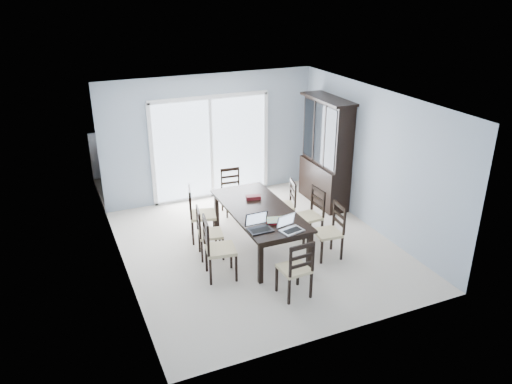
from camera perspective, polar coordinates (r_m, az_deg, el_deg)
floor at (r=8.74m, az=0.36°, el=-6.37°), size 5.00×5.00×0.00m
ceiling at (r=7.79m, az=0.41°, el=10.51°), size 5.00×5.00×0.00m
back_wall at (r=10.38m, az=-5.24°, el=6.24°), size 4.50×0.02×2.60m
wall_left at (r=7.61m, az=-15.29°, el=-0.96°), size 0.02×5.00×2.60m
wall_right at (r=9.26m, az=13.25°, el=3.59°), size 0.02×5.00×2.60m
balcony at (r=11.73m, az=-6.57°, el=1.21°), size 4.50×2.00×0.10m
railing at (r=12.43m, az=-8.08°, el=5.36°), size 4.50×0.06×1.10m
dining_table at (r=8.42m, az=0.37°, el=-2.38°), size 1.00×2.20×0.75m
china_hutch at (r=10.18m, az=7.99°, el=4.42°), size 0.50×1.38×2.20m
sliding_door at (r=10.42m, az=-5.16°, el=5.09°), size 2.52×0.05×2.18m
chair_left_near at (r=7.65m, az=-4.84°, el=-5.72°), size 0.52×0.51×1.17m
chair_left_mid at (r=8.26m, az=-5.86°, el=-4.06°), size 0.46×0.45×1.03m
chair_left_far at (r=8.79m, az=-6.76°, el=-1.82°), size 0.54×0.53×1.17m
chair_right_near at (r=8.33m, az=8.79°, el=-3.75°), size 0.45×0.44×1.08m
chair_right_mid at (r=8.83m, az=6.48°, el=-1.93°), size 0.45×0.44×1.10m
chair_right_far at (r=9.26m, az=3.62°, el=-0.82°), size 0.48×0.47×1.03m
chair_end_near at (r=7.20m, az=4.79°, el=-8.18°), size 0.43×0.44×1.08m
chair_end_far at (r=9.84m, az=-2.82°, el=0.69°), size 0.42×0.43×1.03m
laptop_dark at (r=7.65m, az=0.49°, el=-4.02°), size 0.37×0.26×0.25m
laptop_silver at (r=7.65m, az=4.11°, el=-4.09°), size 0.39×0.31×0.24m
book_stack at (r=7.92m, az=2.18°, el=-3.32°), size 0.34×0.29×0.05m
cell_phone at (r=7.64m, az=4.39°, el=-4.60°), size 0.11×0.09×0.01m
game_box at (r=8.74m, az=-0.30°, el=-0.62°), size 0.28×0.18×0.06m
hot_tub at (r=11.31m, az=-11.26°, el=2.87°), size 1.91×1.73×0.93m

